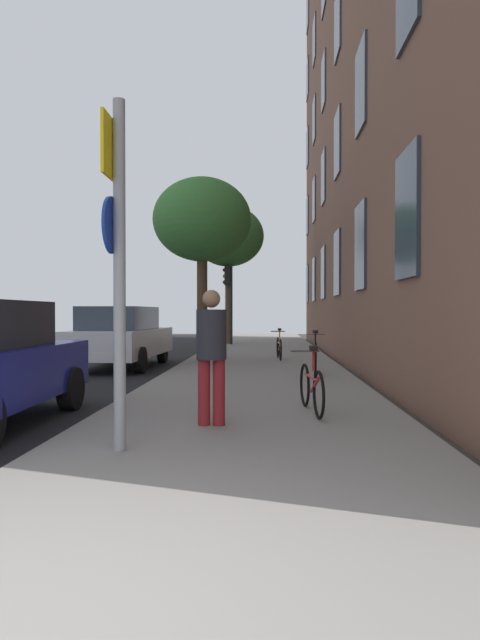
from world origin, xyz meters
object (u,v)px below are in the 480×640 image
(bicycle_0, at_px, (311,386))
(pedestrian_0, at_px, (211,348))
(bicycle_1, at_px, (315,357))
(car_1, at_px, (121,336))
(traffic_light, at_px, (229,290))
(tree_near, at_px, (202,221))
(tree_far, at_px, (228,237))
(sign_post, at_px, (117,249))
(bicycle_2, at_px, (279,347))

(bicycle_0, xyz_separation_m, pedestrian_0, (-1.27, -0.92, 0.58))
(bicycle_1, bearing_deg, car_1, 154.45)
(traffic_light, bearing_deg, tree_near, -91.23)
(traffic_light, height_order, bicycle_0, traffic_light)
(bicycle_1, height_order, pedestrian_0, pedestrian_0)
(tree_far, bearing_deg, pedestrian_0, -86.64)
(tree_near, xyz_separation_m, car_1, (-2.07, -0.93, -3.21))
(traffic_light, bearing_deg, pedestrian_0, -86.71)
(bicycle_1, bearing_deg, bicycle_0, -95.56)
(traffic_light, height_order, bicycle_1, traffic_light)
(tree_near, height_order, pedestrian_0, tree_near)
(sign_post, relative_size, tree_far, 0.57)
(traffic_light, bearing_deg, car_1, -103.80)
(tree_near, bearing_deg, traffic_light, 88.77)
(tree_near, bearing_deg, bicycle_2, 15.34)
(bicycle_0, distance_m, car_1, 8.39)
(tree_far, xyz_separation_m, bicycle_2, (2.05, -8.03, -4.30))
(traffic_light, bearing_deg, sign_post, -89.44)
(traffic_light, distance_m, pedestrian_0, 17.21)
(tree_near, xyz_separation_m, tree_far, (0.13, 8.63, 0.72))
(bicycle_0, height_order, bicycle_1, bicycle_1)
(traffic_light, xyz_separation_m, car_1, (-2.25, -9.14, -1.59))
(bicycle_1, xyz_separation_m, pedestrian_0, (-1.73, -5.62, 0.55))
(bicycle_0, height_order, pedestrian_0, pedestrian_0)
(bicycle_2, bearing_deg, bicycle_0, -88.30)
(tree_near, relative_size, bicycle_1, 3.10)
(sign_post, height_order, traffic_light, sign_post)
(pedestrian_0, bearing_deg, tree_far, 93.36)
(traffic_light, height_order, tree_near, tree_near)
(sign_post, distance_m, tree_far, 18.98)
(bicycle_0, bearing_deg, bicycle_2, 91.70)
(traffic_light, relative_size, bicycle_0, 2.13)
(bicycle_1, bearing_deg, tree_far, 103.03)
(bicycle_0, relative_size, pedestrian_0, 0.97)
(sign_post, bearing_deg, bicycle_1, 69.75)
(pedestrian_0, bearing_deg, bicycle_2, 83.91)
(bicycle_0, bearing_deg, bicycle_1, 84.44)
(tree_near, bearing_deg, sign_post, -87.99)
(tree_far, distance_m, car_1, 10.56)
(tree_near, bearing_deg, bicycle_0, -73.08)
(bicycle_0, relative_size, bicycle_1, 0.95)
(bicycle_2, bearing_deg, tree_near, -164.66)
(sign_post, distance_m, bicycle_2, 11.03)
(sign_post, xyz_separation_m, tree_near, (-0.36, 10.16, 1.95))
(pedestrian_0, height_order, car_1, pedestrian_0)
(traffic_light, distance_m, bicycle_0, 16.49)
(tree_far, height_order, pedestrian_0, tree_far)
(bicycle_0, distance_m, pedestrian_0, 1.67)
(tree_far, bearing_deg, traffic_light, -83.61)
(tree_near, height_order, bicycle_1, tree_near)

